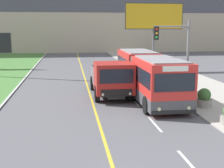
% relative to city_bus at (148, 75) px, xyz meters
% --- Properties ---
extents(city_bus, '(2.63, 11.51, 2.93)m').
position_rel_city_bus_xyz_m(city_bus, '(0.00, 0.00, 0.00)').
color(city_bus, red).
rests_on(city_bus, ground_plane).
extents(dump_truck, '(2.54, 6.78, 2.48)m').
position_rel_city_bus_xyz_m(dump_truck, '(-2.53, -0.19, -0.23)').
color(dump_truck, black).
rests_on(dump_truck, ground_plane).
extents(traffic_light_mast, '(2.28, 0.32, 5.20)m').
position_rel_city_bus_xyz_m(traffic_light_mast, '(1.24, -2.33, 1.84)').
color(traffic_light_mast, slate).
rests_on(traffic_light_mast, ground_plane).
extents(billboard_large, '(6.32, 0.24, 7.26)m').
position_rel_city_bus_xyz_m(billboard_large, '(3.73, 12.30, 4.16)').
color(billboard_large, '#59595B').
rests_on(billboard_large, ground_plane).
extents(planter_round_second, '(0.99, 0.99, 1.10)m').
position_rel_city_bus_xyz_m(planter_round_second, '(2.57, -3.63, -0.93)').
color(planter_round_second, gray).
rests_on(planter_round_second, sidewalk_right).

